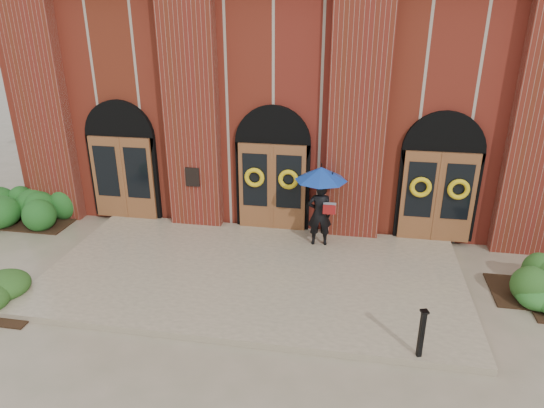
# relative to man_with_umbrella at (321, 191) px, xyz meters

# --- Properties ---
(ground) EXTENTS (90.00, 90.00, 0.00)m
(ground) POSITION_rel_man_with_umbrella_xyz_m (-1.43, -1.90, -1.68)
(ground) COLOR gray
(ground) RESTS_ON ground
(landing) EXTENTS (10.00, 5.30, 0.15)m
(landing) POSITION_rel_man_with_umbrella_xyz_m (-1.43, -1.75, -1.60)
(landing) COLOR tan
(landing) RESTS_ON ground
(church_building) EXTENTS (16.20, 12.53, 7.00)m
(church_building) POSITION_rel_man_with_umbrella_xyz_m (-1.43, 6.89, 1.82)
(church_building) COLOR maroon
(church_building) RESTS_ON ground
(man_with_umbrella) EXTENTS (1.53, 1.53, 2.18)m
(man_with_umbrella) POSITION_rel_man_with_umbrella_xyz_m (0.00, 0.00, 0.00)
(man_with_umbrella) COLOR black
(man_with_umbrella) RESTS_ON landing
(metal_post) EXTENTS (0.17, 0.17, 0.99)m
(metal_post) POSITION_rel_man_with_umbrella_xyz_m (2.21, -4.25, -1.01)
(metal_post) COLOR black
(metal_post) RESTS_ON landing
(hedge_wall_left) EXTENTS (3.43, 1.37, 0.88)m
(hedge_wall_left) POSITION_rel_man_with_umbrella_xyz_m (-9.43, 0.30, -1.24)
(hedge_wall_left) COLOR #1C511B
(hedge_wall_left) RESTS_ON ground
(hedge_front_left) EXTENTS (1.53, 1.31, 0.54)m
(hedge_front_left) POSITION_rel_man_with_umbrella_xyz_m (-6.53, -3.90, -1.41)
(hedge_front_left) COLOR #274F1B
(hedge_front_left) RESTS_ON ground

